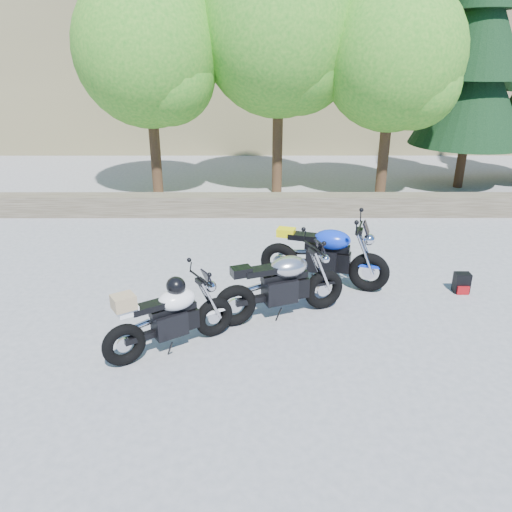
# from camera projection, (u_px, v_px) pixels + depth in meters

# --- Properties ---
(ground) EXTENTS (90.00, 90.00, 0.00)m
(ground) POSITION_uv_depth(u_px,v_px,m) (242.00, 330.00, 7.22)
(ground) COLOR slate
(ground) RESTS_ON ground
(stone_wall) EXTENTS (22.00, 0.55, 0.50)m
(stone_wall) POSITION_uv_depth(u_px,v_px,m) (248.00, 205.00, 12.21)
(stone_wall) COLOR #4B4232
(stone_wall) RESTS_ON ground
(tree_decid_left) EXTENTS (3.67, 3.67, 5.62)m
(tree_decid_left) POSITION_uv_depth(u_px,v_px,m) (152.00, 56.00, 12.43)
(tree_decid_left) COLOR #382314
(tree_decid_left) RESTS_ON ground
(tree_decid_mid) EXTENTS (4.08, 4.08, 6.24)m
(tree_decid_mid) POSITION_uv_depth(u_px,v_px,m) (283.00, 38.00, 12.65)
(tree_decid_mid) COLOR #382314
(tree_decid_mid) RESTS_ON ground
(tree_decid_right) EXTENTS (3.54, 3.54, 5.41)m
(tree_decid_right) POSITION_uv_depth(u_px,v_px,m) (397.00, 62.00, 12.31)
(tree_decid_right) COLOR #382314
(tree_decid_right) RESTS_ON ground
(conifer_near) EXTENTS (3.17, 3.17, 7.06)m
(conifer_near) POSITION_uv_depth(u_px,v_px,m) (478.00, 53.00, 13.41)
(conifer_near) COLOR #382314
(conifer_near) RESTS_ON ground
(silver_bike) EXTENTS (2.02, 0.96, 1.06)m
(silver_bike) POSITION_uv_depth(u_px,v_px,m) (282.00, 286.00, 7.41)
(silver_bike) COLOR black
(silver_bike) RESTS_ON ground
(white_bike) EXTENTS (1.65, 1.15, 1.04)m
(white_bike) POSITION_uv_depth(u_px,v_px,m) (170.00, 316.00, 6.57)
(white_bike) COLOR black
(white_bike) RESTS_ON ground
(blue_bike) EXTENTS (2.17, 0.92, 1.11)m
(blue_bike) POSITION_uv_depth(u_px,v_px,m) (325.00, 256.00, 8.41)
(blue_bike) COLOR black
(blue_bike) RESTS_ON ground
(backpack) EXTENTS (0.25, 0.22, 0.34)m
(backpack) POSITION_uv_depth(u_px,v_px,m) (462.00, 283.00, 8.30)
(backpack) COLOR black
(backpack) RESTS_ON ground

